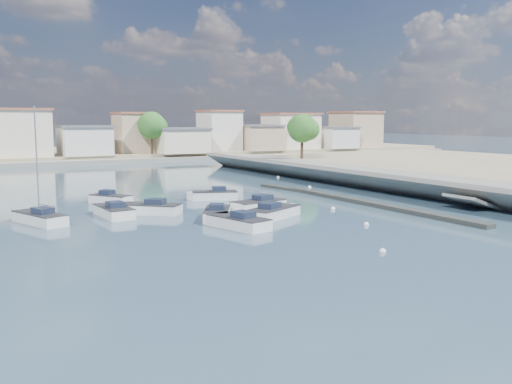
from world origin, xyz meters
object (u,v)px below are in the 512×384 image
(motorboat_b, at_px, (217,214))
(motorboat_c, at_px, (147,209))
(motorboat_g, at_px, (113,200))
(motorboat_h, at_px, (275,212))
(motorboat_d, at_px, (256,206))
(motorboat_e, at_px, (113,211))
(motorboat_f, at_px, (212,196))
(sailboat, at_px, (38,218))
(motorboat_a, at_px, (236,222))

(motorboat_b, height_order, motorboat_c, same)
(motorboat_c, bearing_deg, motorboat_g, 98.15)
(motorboat_b, bearing_deg, motorboat_h, -20.70)
(motorboat_b, relative_size, motorboat_d, 0.87)
(motorboat_e, distance_m, motorboat_g, 7.00)
(motorboat_d, bearing_deg, motorboat_h, -95.95)
(motorboat_f, bearing_deg, motorboat_g, 168.66)
(motorboat_d, relative_size, motorboat_e, 1.01)
(motorboat_h, height_order, sailboat, sailboat)
(motorboat_c, bearing_deg, motorboat_a, -67.76)
(motorboat_a, relative_size, motorboat_c, 1.12)
(motorboat_d, distance_m, motorboat_g, 13.88)
(motorboat_c, xyz_separation_m, sailboat, (-8.62, -0.29, 0.04))
(motorboat_a, distance_m, motorboat_c, 9.82)
(motorboat_a, distance_m, motorboat_b, 4.09)
(motorboat_c, distance_m, motorboat_f, 9.77)
(motorboat_h, distance_m, sailboat, 18.25)
(motorboat_b, distance_m, motorboat_c, 6.51)
(motorboat_a, height_order, motorboat_f, same)
(motorboat_f, bearing_deg, motorboat_h, -89.27)
(motorboat_f, bearing_deg, sailboat, -162.38)
(motorboat_e, bearing_deg, sailboat, -175.20)
(motorboat_b, height_order, sailboat, sailboat)
(motorboat_c, distance_m, motorboat_e, 2.81)
(motorboat_b, height_order, motorboat_e, same)
(motorboat_c, distance_m, sailboat, 8.62)
(motorboat_f, bearing_deg, motorboat_c, -148.55)
(motorboat_g, relative_size, motorboat_h, 0.75)
(motorboat_c, bearing_deg, motorboat_d, -17.37)
(motorboat_a, height_order, motorboat_g, same)
(motorboat_g, bearing_deg, motorboat_d, -44.60)
(motorboat_d, height_order, motorboat_g, same)
(motorboat_e, distance_m, sailboat, 5.83)
(motorboat_g, xyz_separation_m, sailboat, (-7.62, -7.25, 0.04))
(motorboat_c, relative_size, sailboat, 0.57)
(motorboat_c, xyz_separation_m, motorboat_d, (8.89, -2.78, -0.00))
(motorboat_f, relative_size, motorboat_h, 0.86)
(motorboat_f, xyz_separation_m, sailboat, (-16.95, -5.38, 0.04))
(motorboat_h, bearing_deg, motorboat_d, 84.05)
(motorboat_d, distance_m, motorboat_e, 12.07)
(motorboat_a, relative_size, motorboat_g, 1.34)
(motorboat_b, distance_m, motorboat_g, 13.04)
(motorboat_g, bearing_deg, motorboat_h, -55.18)
(motorboat_e, relative_size, sailboat, 0.63)
(motorboat_a, bearing_deg, motorboat_g, 106.36)
(motorboat_d, distance_m, sailboat, 17.68)
(motorboat_h, bearing_deg, motorboat_b, 159.30)
(motorboat_e, bearing_deg, motorboat_b, -36.91)
(motorboat_f, bearing_deg, motorboat_b, -112.50)
(motorboat_a, xyz_separation_m, motorboat_b, (0.43, 4.07, -0.00))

